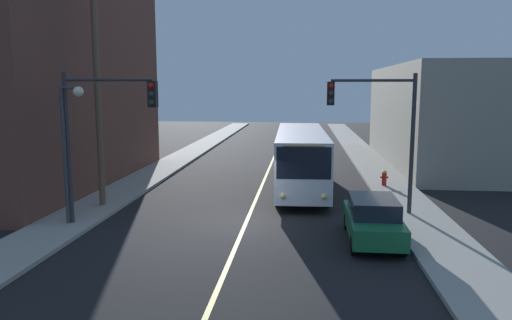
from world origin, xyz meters
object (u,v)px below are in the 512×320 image
object	(u,v)px
utility_pole_near	(97,72)
fire_hydrant	(384,178)
traffic_signal_right_corner	(377,117)
traffic_signal_left_corner	(104,120)
street_lamp_left	(69,134)
city_bus	(301,156)
parked_car_green	(373,219)

from	to	relation	value
utility_pole_near	fire_hydrant	xyz separation A→B (m)	(13.80, 5.89, -5.66)
fire_hydrant	utility_pole_near	bearing A→B (deg)	-156.88
traffic_signal_right_corner	fire_hydrant	size ratio (longest dim) A/B	7.14
traffic_signal_left_corner	street_lamp_left	distance (m)	1.53
utility_pole_near	traffic_signal_right_corner	world-z (taller)	utility_pole_near
city_bus	parked_car_green	xyz separation A→B (m)	(2.67, -9.23, -0.98)
utility_pole_near	traffic_signal_left_corner	world-z (taller)	utility_pole_near
traffic_signal_right_corner	street_lamp_left	size ratio (longest dim) A/B	1.09
parked_car_green	utility_pole_near	bearing A→B (deg)	161.67
parked_car_green	fire_hydrant	xyz separation A→B (m)	(1.98, 9.81, -0.26)
traffic_signal_right_corner	fire_hydrant	distance (m)	7.28
street_lamp_left	fire_hydrant	bearing A→B (deg)	33.55
traffic_signal_left_corner	fire_hydrant	size ratio (longest dim) A/B	7.14
parked_car_green	fire_hydrant	size ratio (longest dim) A/B	5.26
city_bus	utility_pole_near	size ratio (longest dim) A/B	1.10
city_bus	fire_hydrant	world-z (taller)	city_bus
city_bus	street_lamp_left	size ratio (longest dim) A/B	2.22
city_bus	traffic_signal_left_corner	bearing A→B (deg)	-132.26
parked_car_green	traffic_signal_right_corner	world-z (taller)	traffic_signal_right_corner
city_bus	street_lamp_left	xyz separation A→B (m)	(-9.03, -8.49, 1.92)
utility_pole_near	fire_hydrant	size ratio (longest dim) A/B	13.26
parked_car_green	traffic_signal_right_corner	size ratio (longest dim) A/B	0.74
parked_car_green	traffic_signal_left_corner	xyz separation A→B (m)	(-10.28, 0.86, 3.46)
parked_car_green	traffic_signal_left_corner	distance (m)	10.88
traffic_signal_left_corner	fire_hydrant	world-z (taller)	traffic_signal_left_corner
utility_pole_near	traffic_signal_left_corner	bearing A→B (deg)	-63.25
utility_pole_near	parked_car_green	bearing A→B (deg)	-18.33
parked_car_green	traffic_signal_left_corner	bearing A→B (deg)	175.24
traffic_signal_left_corner	fire_hydrant	bearing A→B (deg)	36.14
city_bus	traffic_signal_left_corner	distance (m)	11.59
city_bus	street_lamp_left	bearing A→B (deg)	-136.76
traffic_signal_right_corner	traffic_signal_left_corner	bearing A→B (deg)	-165.15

